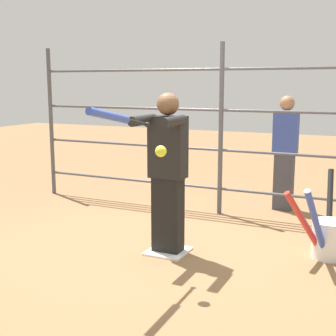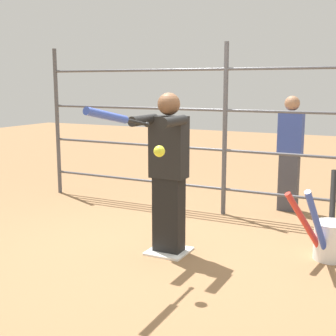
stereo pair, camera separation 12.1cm
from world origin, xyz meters
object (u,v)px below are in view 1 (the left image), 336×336
(bat_bucket, at_px, (329,235))
(bystander_behind_fence, at_px, (285,151))
(softball_in_flight, at_px, (161,151))
(baseball_bat_swinging, at_px, (114,117))
(batter, at_px, (167,168))

(bat_bucket, xyz_separation_m, bystander_behind_fence, (0.78, -1.64, 0.57))
(softball_in_flight, height_order, bat_bucket, softball_in_flight)
(baseball_bat_swinging, xyz_separation_m, softball_in_flight, (-0.30, -0.23, -0.29))
(batter, relative_size, bystander_behind_fence, 1.05)
(softball_in_flight, relative_size, bystander_behind_fence, 0.06)
(batter, distance_m, bystander_behind_fence, 2.30)
(baseball_bat_swinging, bearing_deg, softball_in_flight, -143.43)
(softball_in_flight, distance_m, bystander_behind_fence, 2.93)
(baseball_bat_swinging, height_order, bystander_behind_fence, bystander_behind_fence)
(batter, height_order, baseball_bat_swinging, batter)
(batter, xyz_separation_m, bystander_behind_fence, (-0.72, -2.19, -0.07))
(bat_bucket, distance_m, bystander_behind_fence, 1.90)
(softball_in_flight, xyz_separation_m, bystander_behind_fence, (-0.45, -2.88, -0.35))
(baseball_bat_swinging, distance_m, softball_in_flight, 0.47)
(baseball_bat_swinging, relative_size, bystander_behind_fence, 0.55)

